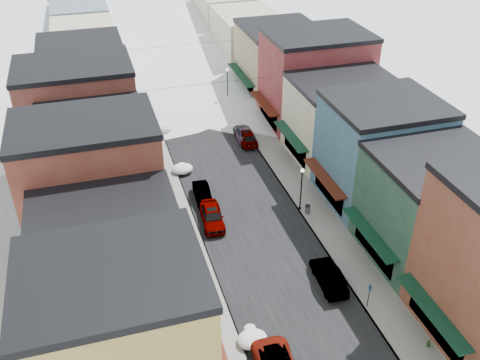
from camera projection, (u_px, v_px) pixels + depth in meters
road at (174, 74)px, 82.76m from camera, size 10.00×160.00×0.01m
sidewalk_left at (131, 79)px, 81.13m from camera, size 3.20×160.00×0.15m
sidewalk_right at (215, 70)px, 84.31m from camera, size 3.20×160.00×0.15m
curb_left at (141, 77)px, 81.50m from camera, size 0.10×160.00×0.15m
curb_right at (205, 71)px, 83.94m from camera, size 0.10×160.00×0.15m
bldg_l_yellow at (121, 343)px, 31.19m from camera, size 11.30×8.70×11.50m
bldg_l_cream at (111, 263)px, 38.60m from camera, size 11.30×8.20×9.50m
bldg_l_brick_near at (93, 189)px, 44.15m from camera, size 12.30×8.20×12.50m
bldg_l_grayblue at (96, 157)px, 52.09m from camera, size 11.30×9.20×9.00m
bldg_l_brick_far at (80, 111)px, 58.59m from camera, size 13.30×9.20×11.00m
bldg_l_tan at (85, 81)px, 67.19m from camera, size 11.30×11.20×10.00m
bldg_r_green at (432, 207)px, 44.56m from camera, size 11.30×9.20×9.50m
bldg_r_blue at (379, 151)px, 51.58m from camera, size 11.30×9.20×10.50m
bldg_r_cream at (342, 118)px, 59.38m from camera, size 12.30×9.20×9.00m
bldg_r_brick_far at (315, 78)px, 66.11m from camera, size 13.30×9.20×11.50m
bldg_r_tan at (279, 60)px, 74.50m from camera, size 11.30×11.20×9.50m
distant_blocks at (149, 10)px, 99.22m from camera, size 34.00×55.00×8.00m
overhead_cables at (188, 63)px, 69.33m from camera, size 16.40×15.04×0.04m
car_silver_sedan at (212, 216)px, 50.06m from camera, size 2.42×5.08×1.68m
car_dark_hatch at (203, 194)px, 53.52m from camera, size 1.69×4.31×1.40m
car_silver_wagon at (155, 96)px, 74.06m from camera, size 2.31×4.82×1.35m
car_green_sedan at (329, 277)px, 43.17m from camera, size 1.95×4.89×1.58m
car_gray_suv at (246, 136)px, 63.68m from camera, size 2.20×4.98×1.67m
car_black_sedan at (244, 133)px, 64.56m from camera, size 2.39×5.11×1.44m
car_lane_silver at (164, 81)px, 78.19m from camera, size 2.27×5.09×1.70m
car_lane_white at (171, 53)px, 89.02m from camera, size 2.98×5.29×1.40m
parking_sign at (369, 294)px, 40.60m from camera, size 0.10×0.30×2.23m
trash_can at (307, 209)px, 51.41m from camera, size 0.52×0.52×0.89m
streetlamp_near at (302, 184)px, 50.75m from camera, size 0.38×0.38×4.56m
streetlamp_far at (227, 81)px, 72.05m from camera, size 0.40×0.40×4.84m
planter_far at (429, 344)px, 37.87m from camera, size 0.38×0.38×0.56m
snow_pile_near at (252, 338)px, 38.25m from camera, size 2.21×2.56×0.93m
snow_pile_mid at (182, 168)px, 58.07m from camera, size 2.31×2.62×0.98m
snow_pile_far at (162, 128)px, 66.21m from camera, size 2.27×2.60×0.96m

